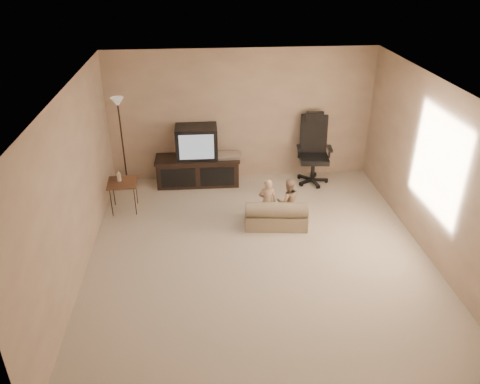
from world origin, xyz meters
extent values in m
plane|color=beige|center=(0.00, 0.00, 0.00)|extent=(5.50, 5.50, 0.00)
plane|color=white|center=(0.00, 0.00, 2.50)|extent=(5.50, 5.50, 0.00)
plane|color=#CCAE8D|center=(0.00, 2.75, 1.25)|extent=(5.00, 0.00, 5.00)
plane|color=#CCAE8D|center=(0.00, -2.75, 1.25)|extent=(5.00, 0.00, 5.00)
plane|color=#CCAE8D|center=(-2.50, 0.00, 1.25)|extent=(0.00, 5.50, 5.50)
plane|color=#CCAE8D|center=(2.50, 0.00, 1.25)|extent=(0.00, 5.50, 5.50)
cube|color=black|center=(-0.87, 2.49, 0.25)|extent=(1.55, 0.57, 0.49)
cube|color=black|center=(-0.87, 2.49, 0.53)|extent=(1.59, 0.61, 0.04)
cube|color=black|center=(-1.24, 2.21, 0.25)|extent=(0.64, 0.03, 0.37)
cube|color=black|center=(-0.51, 2.21, 0.25)|extent=(0.64, 0.03, 0.37)
cube|color=black|center=(-0.87, 2.51, 0.85)|extent=(0.78, 0.56, 0.60)
cube|color=silver|center=(-0.87, 2.23, 0.85)|extent=(0.63, 0.02, 0.47)
cube|color=silver|center=(-0.27, 2.43, 0.58)|extent=(0.44, 0.31, 0.07)
cylinder|color=black|center=(1.33, 2.31, 0.27)|extent=(0.07, 0.07, 0.43)
cube|color=black|center=(1.33, 2.31, 0.51)|extent=(0.59, 0.59, 0.10)
cube|color=black|center=(1.36, 2.57, 0.91)|extent=(0.53, 0.24, 0.75)
cube|color=black|center=(1.36, 2.57, 1.26)|extent=(0.33, 0.14, 0.17)
cube|color=black|center=(1.05, 2.34, 0.71)|extent=(0.11, 0.30, 0.04)
cube|color=black|center=(1.62, 2.28, 0.71)|extent=(0.11, 0.30, 0.04)
cube|color=brown|center=(-2.15, 1.55, 0.53)|extent=(0.52, 0.52, 0.03)
cylinder|color=black|center=(-2.34, 1.34, 0.27)|extent=(0.01, 0.01, 0.54)
cylinder|color=black|center=(-1.94, 1.36, 0.27)|extent=(0.01, 0.01, 0.54)
cylinder|color=black|center=(-2.36, 1.74, 0.27)|extent=(0.01, 0.01, 0.54)
cylinder|color=black|center=(-1.96, 1.76, 0.27)|extent=(0.01, 0.01, 0.54)
cylinder|color=beige|center=(-2.20, 1.59, 0.61)|extent=(0.07, 0.07, 0.14)
cone|color=beige|center=(-2.20, 1.59, 0.71)|extent=(0.06, 0.06, 0.05)
cylinder|color=black|center=(-2.23, 2.52, 0.01)|extent=(0.27, 0.27, 0.03)
cylinder|color=black|center=(-2.23, 2.52, 0.82)|extent=(0.03, 0.03, 1.63)
cone|color=beige|center=(-2.23, 2.52, 1.65)|extent=(0.23, 0.23, 0.15)
cube|color=gray|center=(0.39, 0.84, 0.13)|extent=(1.06, 0.66, 0.26)
cylinder|color=gray|center=(0.37, 0.67, 0.37)|extent=(1.01, 0.35, 0.24)
imported|color=tan|center=(0.24, 0.88, 0.41)|extent=(0.33, 0.27, 0.82)
imported|color=tan|center=(0.59, 0.91, 0.39)|extent=(0.39, 0.23, 0.78)
camera|label=1|loc=(-0.79, -5.69, 4.09)|focal=35.00mm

